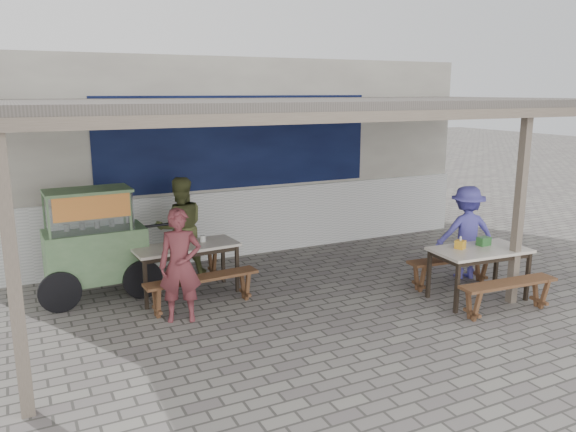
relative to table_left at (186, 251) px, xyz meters
The scene contains 17 objects.
ground 2.30m from the table_left, 39.93° to the right, with size 60.00×60.00×0.00m, color slate.
back_wall 2.94m from the table_left, 52.21° to the left, with size 9.00×1.28×3.50m.
warung_roof 2.71m from the table_left, 16.72° to the right, with size 9.00×4.21×2.81m.
table_left is the anchor object (origin of this frame).
bench_left_street 0.69m from the table_left, 86.06° to the right, with size 1.60×0.39×0.45m.
bench_left_wall 0.69m from the table_left, 93.94° to the left, with size 1.60×0.39×0.45m.
table_right 4.19m from the table_left, 28.67° to the right, with size 1.39×0.84×0.75m.
bench_right_street 4.48m from the table_left, 35.57° to the right, with size 1.46×0.38×0.45m.
bench_right_wall 3.99m from the table_left, 20.92° to the right, with size 1.46×0.38×0.45m.
vendor_cart 1.31m from the table_left, 158.20° to the left, with size 1.99×0.82×1.59m.
patron_street_side 0.95m from the table_left, 110.39° to the right, with size 0.54×0.36×1.49m, color brown.
patron_wall_side 0.89m from the table_left, 79.23° to the left, with size 0.78×0.61×1.61m, color brown.
patron_right_table 4.37m from the table_left, 15.66° to the right, with size 0.96×0.55×1.48m, color #5550BB.
tissue_box 3.91m from the table_left, 28.78° to the right, with size 0.12×0.12×0.12m, color gold.
donation_box 4.29m from the table_left, 26.28° to the right, with size 0.18×0.12×0.12m, color #2E6830.
condiment_jar 0.32m from the table_left, 16.82° to the left, with size 0.08×0.08×0.09m, color silver.
condiment_bowl 0.22m from the table_left, 160.62° to the left, with size 0.21×0.21×0.05m, color white.
Camera 1 is at (-3.80, -6.24, 2.92)m, focal length 35.00 mm.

